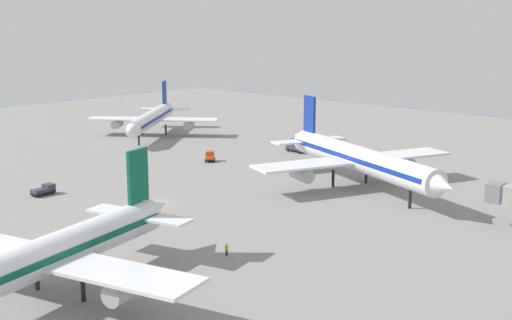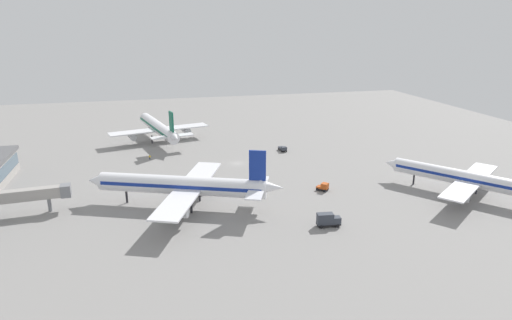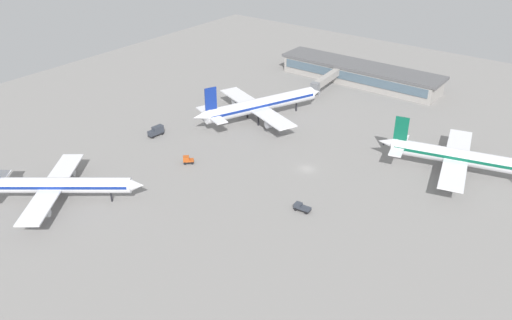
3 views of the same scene
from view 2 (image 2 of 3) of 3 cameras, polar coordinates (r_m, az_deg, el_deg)
The scene contains 9 objects.
ground at distance 151.00m, azimuth -2.50°, elevation -0.44°, with size 288.00×288.00×0.00m, color gray.
airplane_at_gate at distance 134.50m, azimuth 25.45°, elevation -2.13°, with size 38.85×32.87×13.94m.
airplane_taxiing at distance 183.28m, azimuth -12.51°, elevation 4.13°, with size 49.22×40.13×15.17m.
airplane_distant at distance 115.52m, azimuth -9.31°, elevation -3.26°, with size 41.40×50.11×15.99m.
pushback_tractor at distance 165.51m, azimuth 3.49°, elevation 1.49°, with size 4.55×2.54×1.90m.
catering_truck at distance 105.86m, azimuth 9.29°, elevation -7.63°, with size 2.70×5.77×3.30m.
baggage_tug at distance 127.59m, azimuth 8.72°, elevation -3.46°, with size 3.72×3.69×2.30m.
ground_crew_worker at distance 159.23m, azimuth -13.59°, elevation 0.34°, with size 0.41×0.58×1.67m.
jet_bridge at distance 123.73m, azimuth -28.03°, elevation -4.07°, with size 4.85×23.71×6.74m.
Camera 2 is at (141.10, -28.18, 45.83)m, focal length 30.90 mm.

